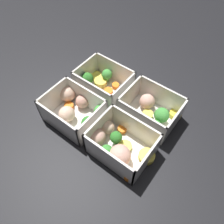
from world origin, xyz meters
TOP-DOWN VIEW (x-y plane):
  - ground_plane at (0.00, 0.00)m, footprint 4.00×4.00m
  - container_near_left at (-0.08, -0.05)m, footprint 0.16×0.12m
  - container_near_right at (0.07, -0.07)m, footprint 0.18×0.13m
  - container_far_left at (-0.09, 0.06)m, footprint 0.16×0.12m
  - container_far_right at (0.08, 0.07)m, footprint 0.15×0.13m

SIDE VIEW (x-z plane):
  - ground_plane at x=0.00m, z-range 0.00..0.00m
  - container_far_left at x=-0.09m, z-range -0.01..0.06m
  - container_near_right at x=0.07m, z-range -0.01..0.06m
  - container_far_right at x=0.08m, z-range -0.01..0.07m
  - container_near_left at x=-0.08m, z-range -0.01..0.07m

